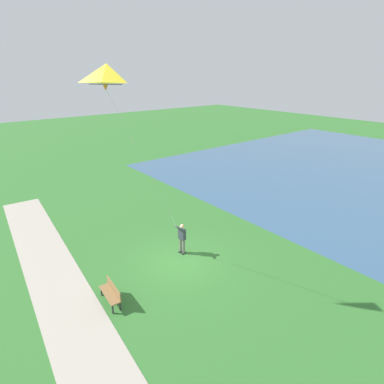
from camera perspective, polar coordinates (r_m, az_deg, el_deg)
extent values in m
plane|color=#33702D|center=(16.57, -2.57, -12.76)|extent=(120.00, 120.00, 0.00)
cube|color=#ADA393|center=(13.19, -19.31, -24.82)|extent=(4.80, 32.09, 0.02)
cube|color=#232328|center=(17.20, -1.57, -11.23)|extent=(0.25, 0.14, 0.06)
cylinder|color=slate|center=(16.99, -1.54, -10.01)|extent=(0.14, 0.14, 0.82)
cube|color=#232328|center=(17.34, -2.14, -10.94)|extent=(0.25, 0.14, 0.06)
cylinder|color=slate|center=(17.13, -2.11, -9.72)|extent=(0.14, 0.14, 0.82)
cube|color=#333842|center=(16.70, -1.85, -7.78)|extent=(0.27, 0.42, 0.60)
sphere|color=beige|center=(16.49, -1.87, -6.38)|extent=(0.22, 0.22, 0.22)
ellipsoid|color=olive|center=(16.48, -1.84, -6.25)|extent=(0.25, 0.25, 0.13)
cylinder|color=#333842|center=(16.30, -2.21, -6.77)|extent=(0.55, 0.29, 0.43)
cylinder|color=#333842|center=(16.41, -2.64, -6.57)|extent=(0.50, 0.40, 0.43)
sphere|color=beige|center=(16.20, -2.84, -6.46)|extent=(0.10, 0.10, 0.10)
pyramid|color=yellow|center=(12.44, -15.38, 20.15)|extent=(1.19, 1.42, 0.69)
cone|color=orange|center=(12.27, -15.67, 18.09)|extent=(0.28, 0.28, 0.22)
cylinder|color=black|center=(12.27, -15.73, 18.60)|extent=(0.80, 1.11, 0.02)
cylinder|color=silver|center=(13.84, -8.22, 4.03)|extent=(3.40, 0.45, 6.96)
cube|color=olive|center=(14.27, -14.92, -17.74)|extent=(0.55, 1.53, 0.05)
cube|color=olive|center=(14.18, -14.26, -16.80)|extent=(0.15, 1.50, 0.40)
cube|color=#2D2D33|center=(13.88, -14.44, -20.19)|extent=(0.06, 0.06, 0.45)
cube|color=#2D2D33|center=(13.96, -13.14, -19.79)|extent=(0.06, 0.06, 0.45)
cube|color=#2D2D33|center=(14.88, -16.39, -17.16)|extent=(0.06, 0.06, 0.45)
cube|color=#2D2D33|center=(14.95, -15.18, -16.81)|extent=(0.06, 0.06, 0.45)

